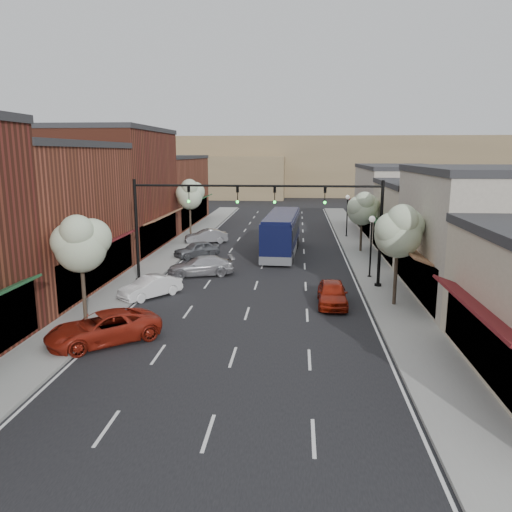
% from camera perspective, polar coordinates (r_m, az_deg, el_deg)
% --- Properties ---
extents(ground, '(160.00, 160.00, 0.00)m').
position_cam_1_polar(ground, '(25.74, -1.50, -7.98)').
color(ground, black).
rests_on(ground, ground).
extents(sidewalk_left, '(2.80, 73.00, 0.15)m').
position_cam_1_polar(sidewalk_left, '(44.84, -9.61, 0.47)').
color(sidewalk_left, gray).
rests_on(sidewalk_left, ground).
extents(sidewalk_right, '(2.80, 73.00, 0.15)m').
position_cam_1_polar(sidewalk_right, '(43.82, 12.20, 0.11)').
color(sidewalk_right, gray).
rests_on(sidewalk_right, ground).
extents(curb_left, '(0.25, 73.00, 0.17)m').
position_cam_1_polar(curb_left, '(44.51, -7.86, 0.45)').
color(curb_left, gray).
rests_on(curb_left, ground).
extents(curb_right, '(0.25, 73.00, 0.17)m').
position_cam_1_polar(curb_right, '(43.66, 10.38, 0.14)').
color(curb_right, gray).
rests_on(curb_right, ground).
extents(bldg_left_midnear, '(10.14, 14.10, 9.40)m').
position_cam_1_polar(bldg_left_midnear, '(34.75, -24.44, 4.02)').
color(bldg_left_midnear, brown).
rests_on(bldg_left_midnear, ground).
extents(bldg_left_midfar, '(10.14, 14.10, 10.90)m').
position_cam_1_polar(bldg_left_midfar, '(47.34, -16.29, 7.27)').
color(bldg_left_midfar, maroon).
rests_on(bldg_left_midfar, ground).
extents(bldg_left_far, '(10.14, 18.10, 8.40)m').
position_cam_1_polar(bldg_left_far, '(62.59, -10.97, 7.34)').
color(bldg_left_far, brown).
rests_on(bldg_left_far, ground).
extents(bldg_right_midnear, '(9.14, 12.10, 7.90)m').
position_cam_1_polar(bldg_right_midnear, '(32.39, 24.66, 2.17)').
color(bldg_right_midnear, '#BBB2A0').
rests_on(bldg_right_midnear, ground).
extents(bldg_right_midfar, '(9.14, 12.10, 6.40)m').
position_cam_1_polar(bldg_right_midfar, '(43.85, 19.35, 3.82)').
color(bldg_right_midfar, beige).
rests_on(bldg_right_midfar, ground).
extents(bldg_right_far, '(9.14, 16.10, 7.40)m').
position_cam_1_polar(bldg_right_far, '(57.38, 15.96, 6.23)').
color(bldg_right_far, '#BBB2A0').
rests_on(bldg_right_far, ground).
extents(hill_far, '(120.00, 30.00, 12.00)m').
position_cam_1_polar(hill_far, '(114.15, 3.52, 10.32)').
color(hill_far, '#7A6647').
rests_on(hill_far, ground).
extents(hill_near, '(50.00, 20.00, 8.00)m').
position_cam_1_polar(hill_near, '(105.88, -10.48, 8.96)').
color(hill_near, '#7A6647').
rests_on(hill_near, ground).
extents(signal_mast_right, '(8.22, 0.46, 7.00)m').
position_cam_1_polar(signal_mast_right, '(32.47, 9.97, 4.36)').
color(signal_mast_right, black).
rests_on(signal_mast_right, ground).
extents(signal_mast_left, '(8.22, 0.46, 7.00)m').
position_cam_1_polar(signal_mast_left, '(33.39, -9.68, 4.57)').
color(signal_mast_left, black).
rests_on(signal_mast_left, ground).
extents(tree_right_near, '(2.85, 2.65, 5.95)m').
position_cam_1_polar(tree_right_near, '(28.90, 16.05, 2.85)').
color(tree_right_near, '#47382B').
rests_on(tree_right_near, ground).
extents(tree_right_far, '(2.85, 2.65, 5.43)m').
position_cam_1_polar(tree_right_far, '(44.64, 12.11, 5.42)').
color(tree_right_far, '#47382B').
rests_on(tree_right_far, ground).
extents(tree_left_near, '(2.85, 2.65, 5.69)m').
position_cam_1_polar(tree_left_near, '(26.78, -19.41, 1.47)').
color(tree_left_near, '#47382B').
rests_on(tree_left_near, ground).
extents(tree_left_far, '(2.85, 2.65, 6.13)m').
position_cam_1_polar(tree_left_far, '(51.38, -7.56, 7.05)').
color(tree_left_far, '#47382B').
rests_on(tree_left_far, ground).
extents(lamp_post_near, '(0.44, 0.44, 4.44)m').
position_cam_1_polar(lamp_post_near, '(35.42, 13.05, 2.19)').
color(lamp_post_near, black).
rests_on(lamp_post_near, ground).
extents(lamp_post_far, '(0.44, 0.44, 4.44)m').
position_cam_1_polar(lamp_post_far, '(52.64, 10.40, 5.32)').
color(lamp_post_far, black).
rests_on(lamp_post_far, ground).
extents(coach_bus, '(3.12, 11.66, 3.53)m').
position_cam_1_polar(coach_bus, '(43.60, 2.95, 2.67)').
color(coach_bus, '#0D1034').
rests_on(coach_bus, ground).
extents(red_hatchback, '(1.76, 4.21, 1.42)m').
position_cam_1_polar(red_hatchback, '(29.24, 8.71, -4.23)').
color(red_hatchback, maroon).
rests_on(red_hatchback, ground).
extents(parked_car_a, '(5.52, 5.14, 1.44)m').
position_cam_1_polar(parked_car_a, '(24.37, -17.06, -7.87)').
color(parked_car_a, maroon).
rests_on(parked_car_a, ground).
extents(parked_car_b, '(3.53, 3.98, 1.31)m').
position_cam_1_polar(parked_car_b, '(31.15, -11.98, -3.47)').
color(parked_car_b, white).
rests_on(parked_car_b, ground).
extents(parked_car_c, '(5.11, 3.17, 1.38)m').
position_cam_1_polar(parked_car_c, '(36.11, -6.32, -1.14)').
color(parked_car_c, '#A3A3A8').
rests_on(parked_car_c, ground).
extents(parked_car_d, '(4.05, 3.74, 1.34)m').
position_cam_1_polar(parked_car_d, '(42.51, -6.78, 0.77)').
color(parked_car_d, '#5C5F64').
rests_on(parked_car_d, ground).
extents(parked_car_e, '(4.36, 2.78, 1.36)m').
position_cam_1_polar(parked_car_e, '(49.06, -5.70, 2.26)').
color(parked_car_e, '#9D9EA2').
rests_on(parked_car_e, ground).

